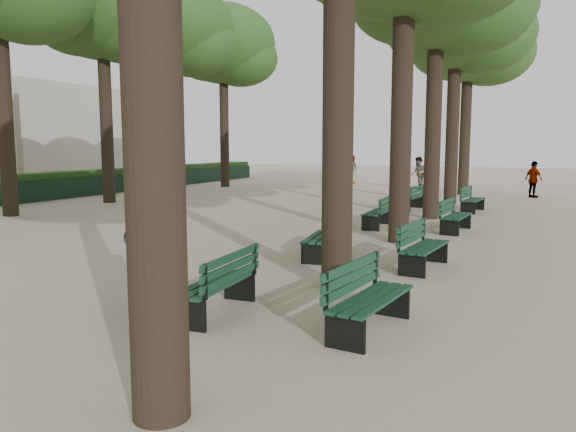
% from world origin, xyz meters
% --- Properties ---
extents(ground, '(120.00, 120.00, 0.00)m').
position_xyz_m(ground, '(0.00, 0.00, 0.00)').
color(ground, '#BFA890').
rests_on(ground, ground).
extents(tree_central_4, '(6.00, 6.00, 9.95)m').
position_xyz_m(tree_central_4, '(1.50, 18.00, 7.65)').
color(tree_central_4, '#33261C').
rests_on(tree_central_4, ground).
extents(tree_central_5, '(6.00, 6.00, 9.95)m').
position_xyz_m(tree_central_5, '(1.50, 23.00, 7.65)').
color(tree_central_5, '#33261C').
rests_on(tree_central_5, ground).
extents(tree_far_3, '(6.00, 6.00, 10.45)m').
position_xyz_m(tree_far_3, '(-12.00, 13.00, 8.14)').
color(tree_far_3, '#33261C').
rests_on(tree_far_3, ground).
extents(tree_far_4, '(6.00, 6.00, 10.45)m').
position_xyz_m(tree_far_4, '(-12.00, 18.00, 8.14)').
color(tree_far_4, '#33261C').
rests_on(tree_far_4, ground).
extents(tree_far_5, '(6.00, 6.00, 10.45)m').
position_xyz_m(tree_far_5, '(-12.00, 23.00, 8.14)').
color(tree_far_5, '#33261C').
rests_on(tree_far_5, ground).
extents(bench_left_0, '(0.65, 1.82, 0.92)m').
position_xyz_m(bench_left_0, '(0.37, 0.89, 0.27)').
color(bench_left_0, black).
rests_on(bench_left_0, ground).
extents(bench_left_1, '(0.80, 1.86, 0.92)m').
position_xyz_m(bench_left_1, '(0.37, 5.40, 0.27)').
color(bench_left_1, black).
rests_on(bench_left_1, ground).
extents(bench_left_2, '(0.58, 1.80, 0.92)m').
position_xyz_m(bench_left_2, '(0.37, 10.29, 0.27)').
color(bench_left_2, black).
rests_on(bench_left_2, ground).
extents(bench_left_3, '(0.77, 1.85, 0.92)m').
position_xyz_m(bench_left_3, '(0.37, 15.33, 0.27)').
color(bench_left_3, black).
rests_on(bench_left_3, ground).
extents(bench_right_0, '(0.81, 1.86, 0.92)m').
position_xyz_m(bench_right_0, '(2.63, 1.00, 0.27)').
color(bench_right_0, black).
rests_on(bench_right_0, ground).
extents(bench_right_1, '(0.78, 1.86, 0.92)m').
position_xyz_m(bench_right_1, '(2.63, 5.09, 0.27)').
color(bench_right_1, black).
rests_on(bench_right_1, ground).
extents(bench_right_2, '(0.75, 1.85, 0.92)m').
position_xyz_m(bench_right_2, '(2.63, 10.31, 0.27)').
color(bench_right_2, black).
rests_on(bench_right_2, ground).
extents(bench_right_3, '(0.78, 1.86, 0.92)m').
position_xyz_m(bench_right_3, '(2.63, 15.48, 0.27)').
color(bench_right_3, black).
rests_on(bench_right_3, ground).
extents(man_with_map, '(0.64, 0.76, 1.84)m').
position_xyz_m(man_with_map, '(-0.56, 0.43, 0.92)').
color(man_with_map, black).
rests_on(man_with_map, ground).
extents(pedestrian_c, '(0.94, 0.96, 1.70)m').
position_xyz_m(pedestrian_c, '(4.69, 22.47, 0.85)').
color(pedestrian_c, '#262628').
rests_on(pedestrian_c, ground).
extents(pedestrian_a, '(0.67, 0.95, 1.81)m').
position_xyz_m(pedestrian_a, '(-1.09, 25.02, 0.91)').
color(pedestrian_a, '#262628').
rests_on(pedestrian_a, ground).
extents(pedestrian_d, '(0.96, 0.53, 1.85)m').
position_xyz_m(pedestrian_d, '(-5.94, 28.53, 0.92)').
color(pedestrian_d, '#262628').
rests_on(pedestrian_d, ground).
extents(fence, '(0.08, 42.00, 0.90)m').
position_xyz_m(fence, '(-15.00, 11.00, 0.45)').
color(fence, black).
rests_on(fence, ground).
extents(hedge, '(1.20, 42.00, 1.20)m').
position_xyz_m(hedge, '(-15.70, 11.00, 0.60)').
color(hedge, '#1C4016').
rests_on(hedge, ground).
extents(building_far, '(12.00, 16.00, 7.00)m').
position_xyz_m(building_far, '(-33.00, 30.00, 3.50)').
color(building_far, '#B7B2A3').
rests_on(building_far, ground).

